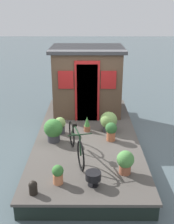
% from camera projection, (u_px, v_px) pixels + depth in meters
% --- Properties ---
extents(ground_plane, '(60.00, 60.00, 0.00)m').
position_uv_depth(ground_plane, '(87.00, 147.00, 7.62)').
color(ground_plane, '#4C5B60').
extents(houseboat_deck, '(5.75, 2.65, 0.40)m').
position_uv_depth(houseboat_deck, '(87.00, 140.00, 7.54)').
color(houseboat_deck, '#4C4742').
rests_on(houseboat_deck, ground_plane).
extents(houseboat_cabin, '(1.85, 2.23, 2.06)m').
position_uv_depth(houseboat_cabin, '(87.00, 80.00, 8.74)').
color(houseboat_cabin, '#4C3828').
rests_on(houseboat_cabin, houseboat_deck).
extents(bicycle, '(1.70, 0.56, 0.77)m').
position_uv_depth(bicycle, '(76.00, 142.00, 6.21)').
color(bicycle, black).
rests_on(bicycle, houseboat_deck).
extents(potted_plant_fern, '(0.23, 0.23, 0.39)m').
position_uv_depth(potted_plant_fern, '(58.00, 174.00, 5.30)').
color(potted_plant_fern, '#C6754C').
rests_on(potted_plant_fern, houseboat_deck).
extents(potted_plant_mint, '(0.30, 0.30, 0.49)m').
position_uv_depth(potted_plant_mint, '(111.00, 131.00, 7.00)').
color(potted_plant_mint, '#B2603D').
rests_on(potted_plant_mint, houseboat_deck).
extents(potted_plant_lavender, '(0.36, 0.36, 0.50)m').
position_uv_depth(potted_plant_lavender, '(125.00, 161.00, 5.60)').
color(potted_plant_lavender, '#935138').
rests_on(potted_plant_lavender, houseboat_deck).
extents(potted_plant_basil, '(0.18, 0.18, 0.43)m').
position_uv_depth(potted_plant_basil, '(87.00, 124.00, 7.54)').
color(potted_plant_basil, '#935138').
rests_on(potted_plant_basil, houseboat_deck).
extents(potted_plant_thyme, '(0.30, 0.30, 0.45)m').
position_uv_depth(potted_plant_thyme, '(60.00, 125.00, 7.42)').
color(potted_plant_thyme, '#38383D').
rests_on(potted_plant_thyme, houseboat_deck).
extents(potted_plant_geranium, '(0.48, 0.48, 0.60)m').
position_uv_depth(potted_plant_geranium, '(53.00, 130.00, 6.94)').
color(potted_plant_geranium, '#38383D').
rests_on(potted_plant_geranium, houseboat_deck).
extents(potted_plant_sage, '(0.47, 0.47, 0.57)m').
position_uv_depth(potted_plant_sage, '(109.00, 121.00, 7.49)').
color(potted_plant_sage, '#38383D').
rests_on(potted_plant_sage, houseboat_deck).
extents(charcoal_grill, '(0.30, 0.30, 0.28)m').
position_uv_depth(charcoal_grill, '(93.00, 176.00, 5.25)').
color(charcoal_grill, black).
rests_on(charcoal_grill, houseboat_deck).
extents(mooring_bollard, '(0.16, 0.16, 0.27)m').
position_uv_depth(mooring_bollard, '(33.00, 187.00, 5.03)').
color(mooring_bollard, black).
rests_on(mooring_bollard, houseboat_deck).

